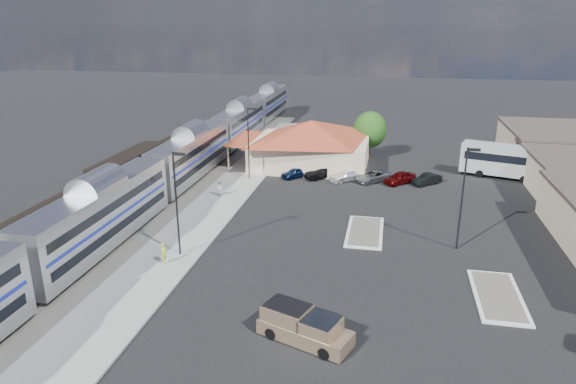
# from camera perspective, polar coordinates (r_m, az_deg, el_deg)

# --- Properties ---
(ground) EXTENTS (280.00, 280.00, 0.00)m
(ground) POSITION_cam_1_polar(r_m,az_deg,el_deg) (47.03, 3.51, -5.09)
(ground) COLOR black
(ground) RESTS_ON ground
(railbed) EXTENTS (16.00, 100.00, 0.12)m
(railbed) POSITION_cam_1_polar(r_m,az_deg,el_deg) (60.26, -15.57, -0.29)
(railbed) COLOR #4C4944
(railbed) RESTS_ON ground
(platform) EXTENTS (5.50, 92.00, 0.18)m
(platform) POSITION_cam_1_polar(r_m,az_deg,el_deg) (55.08, -8.07, -1.52)
(platform) COLOR gray
(platform) RESTS_ON ground
(passenger_train) EXTENTS (3.00, 104.00, 5.55)m
(passenger_train) POSITION_cam_1_polar(r_m,az_deg,el_deg) (64.45, -10.62, 3.92)
(passenger_train) COLOR silver
(passenger_train) RESTS_ON ground
(freight_cars) EXTENTS (2.80, 46.00, 4.00)m
(freight_cars) POSITION_cam_1_polar(r_m,az_deg,el_deg) (63.10, -17.20, 2.19)
(freight_cars) COLOR black
(freight_cars) RESTS_ON ground
(station_depot) EXTENTS (18.35, 12.24, 6.20)m
(station_depot) POSITION_cam_1_polar(r_m,az_deg,el_deg) (69.29, 2.55, 5.47)
(station_depot) COLOR beige
(station_depot) RESTS_ON ground
(traffic_island_south) EXTENTS (3.30, 7.50, 0.21)m
(traffic_island_south) POSITION_cam_1_polar(r_m,az_deg,el_deg) (48.53, 8.54, -4.37)
(traffic_island_south) COLOR silver
(traffic_island_south) RESTS_ON ground
(traffic_island_north) EXTENTS (3.30, 7.50, 0.21)m
(traffic_island_north) POSITION_cam_1_polar(r_m,az_deg,el_deg) (40.37, 22.29, -10.64)
(traffic_island_north) COLOR silver
(traffic_island_north) RESTS_ON ground
(lamp_plat_s) EXTENTS (1.08, 0.25, 9.00)m
(lamp_plat_s) POSITION_cam_1_polar(r_m,az_deg,el_deg) (42.45, -12.23, -0.43)
(lamp_plat_s) COLOR black
(lamp_plat_s) RESTS_ON ground
(lamp_plat_n) EXTENTS (1.08, 0.25, 9.00)m
(lamp_plat_n) POSITION_cam_1_polar(r_m,az_deg,el_deg) (62.46, -4.35, 6.05)
(lamp_plat_n) COLOR black
(lamp_plat_n) RESTS_ON ground
(lamp_lot) EXTENTS (1.08, 0.25, 9.00)m
(lamp_lot) POSITION_cam_1_polar(r_m,az_deg,el_deg) (45.29, 18.99, 0.17)
(lamp_lot) COLOR black
(lamp_lot) RESTS_ON ground
(tree_depot) EXTENTS (4.71, 4.71, 6.63)m
(tree_depot) POSITION_cam_1_polar(r_m,az_deg,el_deg) (74.26, 9.09, 6.86)
(tree_depot) COLOR #382314
(tree_depot) RESTS_ON ground
(pickup_truck) EXTENTS (6.24, 4.09, 2.03)m
(pickup_truck) POSITION_cam_1_polar(r_m,az_deg,el_deg) (32.59, 1.90, -14.78)
(pickup_truck) COLOR tan
(pickup_truck) RESTS_ON ground
(coach_bus) EXTENTS (13.08, 6.54, 4.12)m
(coach_bus) POSITION_cam_1_polar(r_m,az_deg,el_deg) (69.19, 23.99, 3.19)
(coach_bus) COLOR silver
(coach_bus) RESTS_ON ground
(person_a) EXTENTS (0.49, 0.68, 1.75)m
(person_a) POSITION_cam_1_polar(r_m,az_deg,el_deg) (42.69, -13.61, -6.64)
(person_a) COLOR #B5CE40
(person_a) RESTS_ON platform
(person_b) EXTENTS (0.94, 1.05, 1.80)m
(person_b) POSITION_cam_1_polar(r_m,az_deg,el_deg) (57.53, -7.70, 0.42)
(person_b) COLOR silver
(person_b) RESTS_ON platform
(parked_car_a) EXTENTS (3.86, 3.82, 1.32)m
(parked_car_a) POSITION_cam_1_polar(r_m,az_deg,el_deg) (64.35, 0.86, 2.17)
(parked_car_a) COLOR #0C1B3C
(parked_car_a) RESTS_ON ground
(parked_car_b) EXTENTS (4.23, 3.92, 1.41)m
(parked_car_b) POSITION_cam_1_polar(r_m,az_deg,el_deg) (64.15, 3.73, 2.13)
(parked_car_b) COLOR black
(parked_car_b) RESTS_ON ground
(parked_car_c) EXTENTS (4.84, 4.43, 1.36)m
(parked_car_c) POSITION_cam_1_polar(r_m,az_deg,el_deg) (63.55, 6.55, 1.86)
(parked_car_c) COLOR white
(parked_car_c) RESTS_ON ground
(parked_car_d) EXTENTS (4.97, 5.00, 1.34)m
(parked_car_d) POSITION_cam_1_polar(r_m,az_deg,el_deg) (63.69, 9.44, 1.75)
(parked_car_d) COLOR gray
(parked_car_d) RESTS_ON ground
(parked_car_e) EXTENTS (4.29, 4.29, 1.47)m
(parked_car_e) POSITION_cam_1_polar(r_m,az_deg,el_deg) (63.39, 12.32, 1.55)
(parked_car_e) COLOR #650B0B
(parked_car_e) RESTS_ON ground
(parked_car_f) EXTENTS (3.81, 3.75, 1.31)m
(parked_car_f) POSITION_cam_1_polar(r_m,az_deg,el_deg) (63.87, 15.18, 1.38)
(parked_car_f) COLOR black
(parked_car_f) RESTS_ON ground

